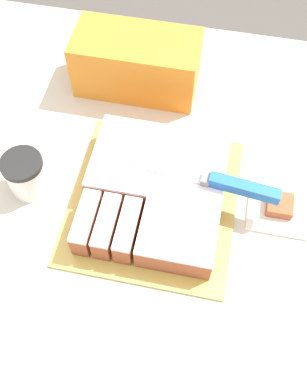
% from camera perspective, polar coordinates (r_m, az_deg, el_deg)
% --- Properties ---
extents(ground_plane, '(8.00, 8.00, 0.00)m').
position_cam_1_polar(ground_plane, '(1.70, 1.73, -17.28)').
color(ground_plane, '#4C4742').
extents(countertop, '(1.40, 1.10, 0.89)m').
position_cam_1_polar(countertop, '(1.27, 2.26, -12.65)').
color(countertop, beige).
rests_on(countertop, ground_plane).
extents(cake_board, '(0.32, 0.34, 0.01)m').
position_cam_1_polar(cake_board, '(0.87, 0.00, -1.12)').
color(cake_board, gold).
rests_on(cake_board, countertop).
extents(cake, '(0.26, 0.28, 0.06)m').
position_cam_1_polar(cake, '(0.85, 0.27, 0.17)').
color(cake, '#994C2D').
rests_on(cake, cake_board).
extents(knife, '(0.32, 0.06, 0.02)m').
position_cam_1_polar(knife, '(0.82, 9.28, 1.04)').
color(knife, silver).
rests_on(knife, cake).
extents(coffee_cup, '(0.08, 0.08, 0.09)m').
position_cam_1_polar(coffee_cup, '(0.89, -15.88, 2.14)').
color(coffee_cup, white).
rests_on(coffee_cup, countertop).
extents(paper_napkin, '(0.12, 0.12, 0.01)m').
position_cam_1_polar(paper_napkin, '(0.90, 15.54, -2.00)').
color(paper_napkin, white).
rests_on(paper_napkin, countertop).
extents(brownie, '(0.05, 0.05, 0.02)m').
position_cam_1_polar(brownie, '(0.89, 15.74, -1.59)').
color(brownie, '#994C2D').
rests_on(brownie, paper_napkin).
extents(storage_box, '(0.27, 0.13, 0.13)m').
position_cam_1_polar(storage_box, '(1.02, -2.14, 16.03)').
color(storage_box, orange).
rests_on(storage_box, countertop).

